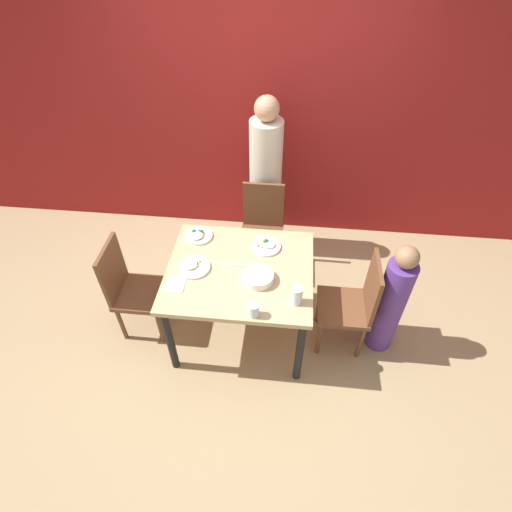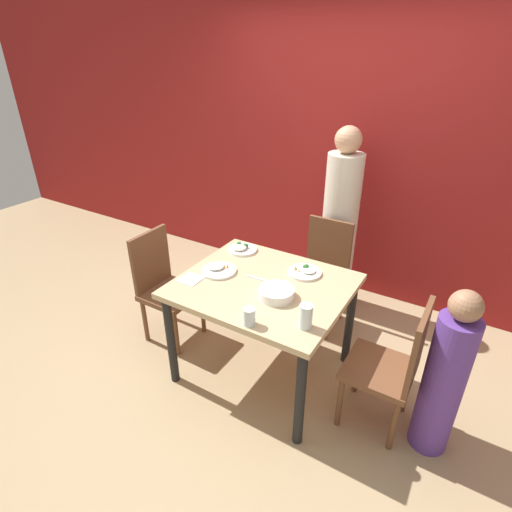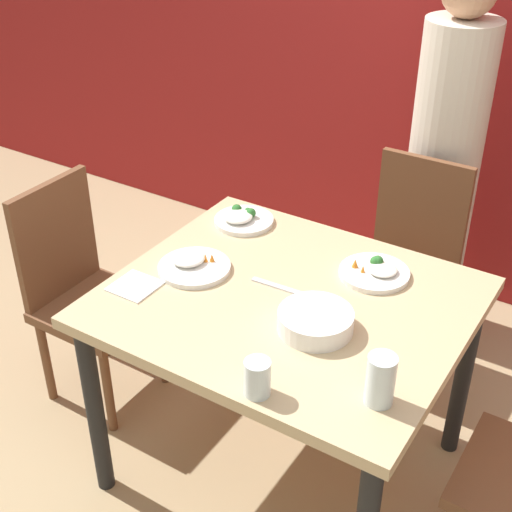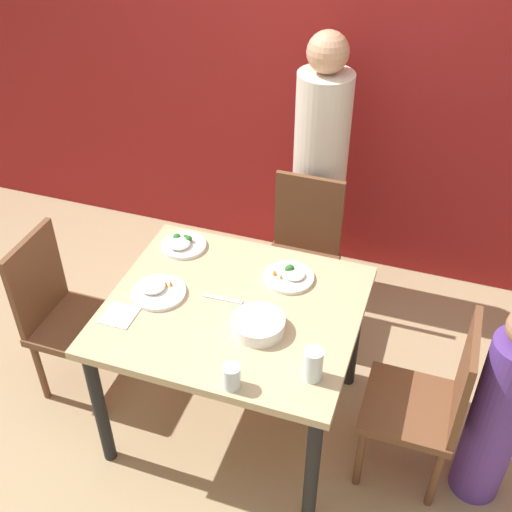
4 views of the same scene
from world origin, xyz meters
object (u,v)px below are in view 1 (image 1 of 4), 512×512
at_px(person_adult, 265,185).
at_px(plate_rice_adult, 266,246).
at_px(bowl_curry, 258,277).
at_px(glass_water_tall, 254,310).
at_px(person_child, 390,303).
at_px(chair_child_spot, 353,303).
at_px(chair_adult_spot, 262,228).

height_order(person_adult, plate_rice_adult, person_adult).
distance_m(person_adult, bowl_curry, 1.24).
height_order(bowl_curry, glass_water_tall, glass_water_tall).
height_order(person_child, plate_rice_adult, person_child).
bearing_deg(person_child, chair_child_spot, 180.00).
distance_m(chair_child_spot, glass_water_tall, 0.91).
bearing_deg(person_child, bowl_curry, -174.94).
xyz_separation_m(chair_adult_spot, glass_water_tall, (0.06, -1.24, 0.33)).
relative_size(person_adult, plate_rice_adult, 6.92).
xyz_separation_m(plate_rice_adult, glass_water_tall, (-0.03, -0.68, 0.04)).
xyz_separation_m(chair_child_spot, person_child, (0.28, -0.00, 0.03)).
xyz_separation_m(chair_adult_spot, chair_child_spot, (0.80, -0.83, 0.00)).
bearing_deg(plate_rice_adult, glass_water_tall, -92.35).
bearing_deg(chair_child_spot, glass_water_tall, -60.95).
bearing_deg(person_adult, plate_rice_adult, -84.52).
distance_m(chair_adult_spot, glass_water_tall, 1.28).
distance_m(person_child, bowl_curry, 1.06).
relative_size(plate_rice_adult, glass_water_tall, 2.21).
xyz_separation_m(bowl_curry, glass_water_tall, (0.00, -0.32, 0.02)).
distance_m(bowl_curry, glass_water_tall, 0.32).
bearing_deg(plate_rice_adult, chair_adult_spot, 98.59).
bearing_deg(chair_child_spot, person_child, 90.00).
relative_size(bowl_curry, glass_water_tall, 2.14).
bearing_deg(glass_water_tall, person_child, 21.98).
height_order(chair_adult_spot, person_child, person_child).
distance_m(chair_adult_spot, person_adult, 0.42).
xyz_separation_m(person_child, plate_rice_adult, (-0.99, 0.27, 0.26)).
height_order(chair_adult_spot, bowl_curry, chair_adult_spot).
distance_m(person_adult, person_child, 1.59).
height_order(bowl_curry, plate_rice_adult, bowl_curry).
xyz_separation_m(person_child, bowl_curry, (-1.02, -0.09, 0.28)).
height_order(person_adult, glass_water_tall, person_adult).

